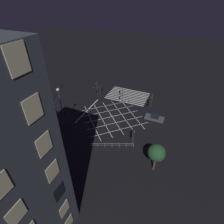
% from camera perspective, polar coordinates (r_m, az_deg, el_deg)
% --- Properties ---
extents(ground_plane, '(200.00, 200.00, 0.00)m').
position_cam_1_polar(ground_plane, '(42.32, -0.00, -1.51)').
color(ground_plane, black).
extents(road_markings, '(17.16, 23.60, 0.01)m').
position_cam_1_polar(road_markings, '(48.36, 3.37, 3.58)').
color(road_markings, silver).
rests_on(road_markings, ground_plane).
extents(traffic_light_sw_cross, '(0.36, 2.75, 3.85)m').
position_cam_1_polar(traffic_light_sw_cross, '(44.18, 12.61, 3.71)').
color(traffic_light_sw_cross, '#424244').
rests_on(traffic_light_sw_cross, ground_plane).
extents(traffic_light_median_south, '(0.36, 2.51, 4.29)m').
position_cam_1_polar(traffic_light_median_south, '(45.82, 2.95, 6.23)').
color(traffic_light_median_south, '#424244').
rests_on(traffic_light_median_south, ground_plane).
extents(traffic_light_se_cross, '(0.36, 1.98, 4.24)m').
position_cam_1_polar(traffic_light_se_cross, '(49.14, -5.45, 8.14)').
color(traffic_light_se_cross, '#424244').
rests_on(traffic_light_se_cross, ground_plane).
extents(traffic_light_sw_main, '(0.39, 0.36, 3.29)m').
position_cam_1_polar(traffic_light_sw_main, '(45.87, 12.31, 4.30)').
color(traffic_light_sw_main, '#424244').
rests_on(traffic_light_sw_main, ground_plane).
extents(traffic_light_nw_cross, '(0.36, 0.39, 3.65)m').
position_cam_1_polar(traffic_light_nw_cross, '(33.29, 6.66, -8.01)').
color(traffic_light_nw_cross, '#424244').
rests_on(traffic_light_nw_cross, ground_plane).
extents(traffic_light_se_main, '(0.39, 0.36, 4.56)m').
position_cam_1_polar(traffic_light_se_main, '(49.26, -3.90, 8.49)').
color(traffic_light_se_main, '#424244').
rests_on(traffic_light_se_main, ground_plane).
extents(traffic_light_nw_main, '(0.39, 0.36, 4.24)m').
position_cam_1_polar(traffic_light_nw_main, '(33.27, 6.93, -7.09)').
color(traffic_light_nw_main, '#424244').
rests_on(traffic_light_nw_main, ground_plane).
extents(traffic_light_ne_main, '(0.39, 0.36, 4.04)m').
position_cam_1_polar(traffic_light_ne_main, '(38.95, -14.87, -1.27)').
color(traffic_light_ne_main, '#424244').
rests_on(traffic_light_ne_main, ground_plane).
extents(street_lamp_east, '(0.40, 0.40, 10.21)m').
position_cam_1_polar(street_lamp_east, '(48.19, -20.16, 9.66)').
color(street_lamp_east, '#424244').
rests_on(street_lamp_east, ground_plane).
extents(street_lamp_west, '(0.63, 0.63, 9.74)m').
position_cam_1_polar(street_lamp_west, '(36.42, -16.72, 4.18)').
color(street_lamp_west, '#424244').
rests_on(street_lamp_west, ground_plane).
extents(street_tree_near, '(3.82, 3.82, 6.34)m').
position_cam_1_polar(street_tree_near, '(38.12, -20.33, -0.47)').
color(street_tree_near, brown).
rests_on(street_tree_near, ground_plane).
extents(street_tree_far, '(2.84, 2.84, 5.58)m').
position_cam_1_polar(street_tree_far, '(29.14, 14.37, -12.77)').
color(street_tree_far, brown).
rests_on(street_tree_far, ground_plane).
extents(waiting_car, '(4.45, 1.81, 1.32)m').
position_cam_1_polar(waiting_car, '(42.11, 13.70, -1.83)').
color(waiting_car, '#474C51').
rests_on(waiting_car, ground_plane).
extents(pedestrian_railing, '(7.71, 3.44, 1.05)m').
position_cam_1_polar(pedestrian_railing, '(34.29, -0.00, -10.64)').
color(pedestrian_railing, '#B7B7BC').
rests_on(pedestrian_railing, ground_plane).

